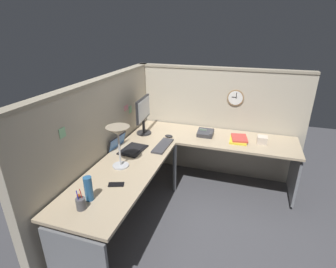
{
  "coord_description": "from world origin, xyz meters",
  "views": [
    {
      "loc": [
        -2.72,
        -0.68,
        2.1
      ],
      "look_at": [
        -0.04,
        0.19,
        0.91
      ],
      "focal_mm": 27.68,
      "sensor_mm": 36.0,
      "label": 1
    }
  ],
  "objects_px": {
    "monitor": "(143,113)",
    "thermos_flask": "(89,189)",
    "pen_cup": "(81,203)",
    "book_stack": "(239,139)",
    "cell_phone": "(116,184)",
    "tissue_box": "(262,140)",
    "office_phone": "(206,133)",
    "computer_mouse": "(169,136)",
    "wall_clock": "(236,98)",
    "laptop": "(126,147)",
    "desk_lamp_dome": "(118,134)",
    "keyboard": "(163,146)"
  },
  "relations": [
    {
      "from": "keyboard",
      "to": "pen_cup",
      "type": "distance_m",
      "value": 1.33
    },
    {
      "from": "laptop",
      "to": "monitor",
      "type": "bearing_deg",
      "value": -2.11
    },
    {
      "from": "keyboard",
      "to": "book_stack",
      "type": "height_order",
      "value": "book_stack"
    },
    {
      "from": "monitor",
      "to": "wall_clock",
      "type": "distance_m",
      "value": 1.26
    },
    {
      "from": "desk_lamp_dome",
      "to": "laptop",
      "type": "bearing_deg",
      "value": 18.6
    },
    {
      "from": "tissue_box",
      "to": "wall_clock",
      "type": "height_order",
      "value": "wall_clock"
    },
    {
      "from": "laptop",
      "to": "desk_lamp_dome",
      "type": "bearing_deg",
      "value": -161.4
    },
    {
      "from": "thermos_flask",
      "to": "office_phone",
      "type": "height_order",
      "value": "thermos_flask"
    },
    {
      "from": "book_stack",
      "to": "wall_clock",
      "type": "xyz_separation_m",
      "value": [
        0.37,
        0.11,
        0.44
      ]
    },
    {
      "from": "cell_phone",
      "to": "office_phone",
      "type": "bearing_deg",
      "value": -42.35
    },
    {
      "from": "thermos_flask",
      "to": "book_stack",
      "type": "xyz_separation_m",
      "value": [
        1.64,
        -1.12,
        -0.09
      ]
    },
    {
      "from": "monitor",
      "to": "thermos_flask",
      "type": "distance_m",
      "value": 1.5
    },
    {
      "from": "laptop",
      "to": "tissue_box",
      "type": "distance_m",
      "value": 1.69
    },
    {
      "from": "cell_phone",
      "to": "office_phone",
      "type": "xyz_separation_m",
      "value": [
        1.4,
        -0.58,
        0.03
      ]
    },
    {
      "from": "office_phone",
      "to": "tissue_box",
      "type": "relative_size",
      "value": 1.72
    },
    {
      "from": "computer_mouse",
      "to": "laptop",
      "type": "bearing_deg",
      "value": 142.23
    },
    {
      "from": "wall_clock",
      "to": "book_stack",
      "type": "bearing_deg",
      "value": -163.32
    },
    {
      "from": "thermos_flask",
      "to": "tissue_box",
      "type": "height_order",
      "value": "thermos_flask"
    },
    {
      "from": "laptop",
      "to": "pen_cup",
      "type": "bearing_deg",
      "value": -172.27
    },
    {
      "from": "pen_cup",
      "to": "book_stack",
      "type": "height_order",
      "value": "pen_cup"
    },
    {
      "from": "keyboard",
      "to": "pen_cup",
      "type": "height_order",
      "value": "pen_cup"
    },
    {
      "from": "laptop",
      "to": "office_phone",
      "type": "distance_m",
      "value": 1.08
    },
    {
      "from": "tissue_box",
      "to": "keyboard",
      "type": "bearing_deg",
      "value": 112.47
    },
    {
      "from": "monitor",
      "to": "wall_clock",
      "type": "relative_size",
      "value": 2.27
    },
    {
      "from": "cell_phone",
      "to": "computer_mouse",
      "type": "bearing_deg",
      "value": -25.78
    },
    {
      "from": "book_stack",
      "to": "wall_clock",
      "type": "distance_m",
      "value": 0.59
    },
    {
      "from": "computer_mouse",
      "to": "pen_cup",
      "type": "distance_m",
      "value": 1.61
    },
    {
      "from": "laptop",
      "to": "computer_mouse",
      "type": "height_order",
      "value": "laptop"
    },
    {
      "from": "keyboard",
      "to": "desk_lamp_dome",
      "type": "bearing_deg",
      "value": 157.25
    },
    {
      "from": "keyboard",
      "to": "book_stack",
      "type": "relative_size",
      "value": 1.43
    },
    {
      "from": "thermos_flask",
      "to": "office_phone",
      "type": "distance_m",
      "value": 1.8
    },
    {
      "from": "monitor",
      "to": "tissue_box",
      "type": "distance_m",
      "value": 1.56
    },
    {
      "from": "laptop",
      "to": "desk_lamp_dome",
      "type": "height_order",
      "value": "desk_lamp_dome"
    },
    {
      "from": "office_phone",
      "to": "tissue_box",
      "type": "bearing_deg",
      "value": -90.83
    },
    {
      "from": "monitor",
      "to": "office_phone",
      "type": "relative_size",
      "value": 2.43
    },
    {
      "from": "keyboard",
      "to": "pen_cup",
      "type": "bearing_deg",
      "value": 170.77
    },
    {
      "from": "monitor",
      "to": "book_stack",
      "type": "height_order",
      "value": "monitor"
    },
    {
      "from": "thermos_flask",
      "to": "pen_cup",
      "type": "bearing_deg",
      "value": -177.95
    },
    {
      "from": "cell_phone",
      "to": "thermos_flask",
      "type": "xyz_separation_m",
      "value": [
        -0.26,
        0.11,
        0.1
      ]
    },
    {
      "from": "cell_phone",
      "to": "wall_clock",
      "type": "relative_size",
      "value": 0.65
    },
    {
      "from": "monitor",
      "to": "tissue_box",
      "type": "bearing_deg",
      "value": -83.85
    },
    {
      "from": "book_stack",
      "to": "desk_lamp_dome",
      "type": "bearing_deg",
      "value": 132.86
    },
    {
      "from": "laptop",
      "to": "office_phone",
      "type": "height_order",
      "value": "laptop"
    },
    {
      "from": "cell_phone",
      "to": "tissue_box",
      "type": "distance_m",
      "value": 1.9
    },
    {
      "from": "cell_phone",
      "to": "book_stack",
      "type": "distance_m",
      "value": 1.71
    },
    {
      "from": "laptop",
      "to": "pen_cup",
      "type": "xyz_separation_m",
      "value": [
        -1.1,
        -0.15,
        0.03
      ]
    },
    {
      "from": "keyboard",
      "to": "cell_phone",
      "type": "distance_m",
      "value": 0.93
    },
    {
      "from": "thermos_flask",
      "to": "laptop",
      "type": "bearing_deg",
      "value": 8.45
    },
    {
      "from": "office_phone",
      "to": "computer_mouse",
      "type": "bearing_deg",
      "value": 113.06
    },
    {
      "from": "book_stack",
      "to": "computer_mouse",
      "type": "bearing_deg",
      "value": 100.98
    }
  ]
}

